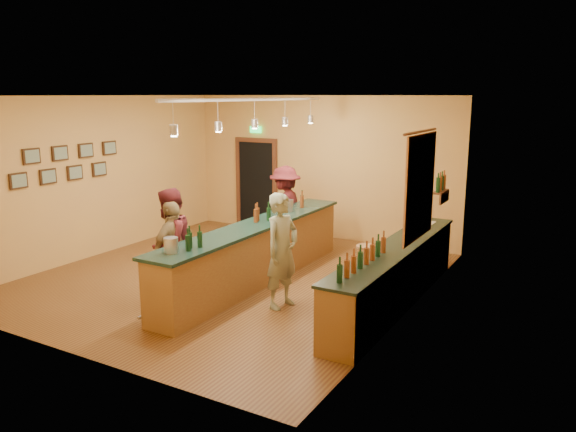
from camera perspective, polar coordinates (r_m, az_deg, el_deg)
The scene contains 18 objects.
floor at distance 10.20m, azimuth -5.69°, elevation -6.21°, with size 7.00×7.00×0.00m, color #572D18.
ceiling at distance 9.68m, azimuth -6.10°, elevation 12.07°, with size 6.50×7.00×0.02m, color silver.
wall_back at distance 12.79m, azimuth 3.28°, elevation 4.96°, with size 6.50×0.02×3.20m, color #DFAD53.
wall_front at distance 7.32m, azimuth -22.01°, elevation -1.46°, with size 6.50×0.02×3.20m, color #DFAD53.
wall_left at distance 11.98m, azimuth -18.68°, elevation 3.84°, with size 0.02×7.00×3.20m, color #DFAD53.
wall_right at distance 8.38m, azimuth 12.53°, elevation 0.80°, with size 0.02×7.00×3.20m, color #DFAD53.
doorway at distance 13.67m, azimuth -3.19°, elevation 3.43°, with size 1.15×0.09×2.48m.
tapestry at distance 8.71m, azimuth 13.27°, elevation 2.88°, with size 0.03×1.40×1.60m, color maroon.
bottle_shelf at distance 10.19m, azimuth 15.33°, elevation 3.04°, with size 0.17×0.55×0.54m.
picture_grid at distance 11.43m, azimuth -21.46°, elevation 5.03°, with size 0.06×2.20×0.70m, color #382111, non-canonical shape.
back_counter at distance 8.90m, azimuth 10.81°, elevation -5.85°, with size 0.60×4.55×1.27m.
tasting_bar at distance 9.74m, azimuth -3.26°, elevation -3.33°, with size 0.73×5.10×1.38m.
pendant_track at distance 9.38m, azimuth -3.43°, elevation 10.78°, with size 0.11×4.60×0.50m.
bartender at distance 8.55m, azimuth -0.61°, elevation -3.56°, with size 0.65×0.43×1.78m, color gray.
customer_a at distance 9.07m, azimuth -11.89°, elevation -2.86°, with size 0.87×0.68×1.79m, color #59191E.
customer_b at distance 9.00m, azimuth -11.47°, elevation -3.50°, with size 0.95×0.40×1.63m, color #997A51.
customer_c at distance 11.57m, azimuth -0.30°, elevation 0.69°, with size 1.16×0.67×1.80m, color #59191E.
bar_stool at distance 9.68m, azimuth 7.93°, elevation -3.82°, with size 0.34×0.34×0.71m.
Camera 1 is at (5.65, -7.86, 3.22)m, focal length 35.00 mm.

